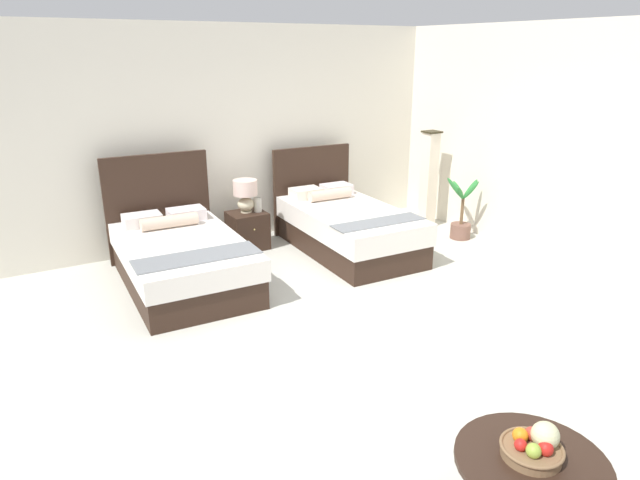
{
  "coord_description": "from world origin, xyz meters",
  "views": [
    {
      "loc": [
        -2.74,
        -3.82,
        2.57
      ],
      "look_at": [
        -0.15,
        0.59,
        0.8
      ],
      "focal_mm": 31.19,
      "sensor_mm": 36.0,
      "label": 1
    }
  ],
  "objects_px": {
    "table_lamp": "(245,193)",
    "potted_palm": "(461,220)",
    "fruit_bowl": "(535,446)",
    "vase": "(258,205)",
    "floor_lamp_corner": "(429,180)",
    "nightstand": "(248,230)",
    "coffee_table": "(530,478)",
    "bed_near_window": "(181,257)",
    "bed_near_corner": "(346,226)"
  },
  "relations": [
    {
      "from": "nightstand",
      "to": "potted_palm",
      "type": "xyz_separation_m",
      "value": [
        2.77,
        -1.15,
        0.02
      ]
    },
    {
      "from": "vase",
      "to": "table_lamp",
      "type": "bearing_deg",
      "value": 157.46
    },
    {
      "from": "nightstand",
      "to": "coffee_table",
      "type": "bearing_deg",
      "value": -95.68
    },
    {
      "from": "fruit_bowl",
      "to": "floor_lamp_corner",
      "type": "bearing_deg",
      "value": 55.04
    },
    {
      "from": "table_lamp",
      "to": "bed_near_corner",
      "type": "bearing_deg",
      "value": -34.09
    },
    {
      "from": "table_lamp",
      "to": "floor_lamp_corner",
      "type": "relative_size",
      "value": 0.3
    },
    {
      "from": "fruit_bowl",
      "to": "potted_palm",
      "type": "relative_size",
      "value": 0.38
    },
    {
      "from": "table_lamp",
      "to": "coffee_table",
      "type": "distance_m",
      "value": 5.13
    },
    {
      "from": "bed_near_corner",
      "to": "coffee_table",
      "type": "xyz_separation_m",
      "value": [
        -1.61,
        -4.34,
        -0.0
      ]
    },
    {
      "from": "nightstand",
      "to": "table_lamp",
      "type": "relative_size",
      "value": 1.14
    },
    {
      "from": "table_lamp",
      "to": "vase",
      "type": "relative_size",
      "value": 2.25
    },
    {
      "from": "nightstand",
      "to": "table_lamp",
      "type": "xyz_separation_m",
      "value": [
        0.0,
        0.02,
        0.51
      ]
    },
    {
      "from": "vase",
      "to": "floor_lamp_corner",
      "type": "distance_m",
      "value": 2.63
    },
    {
      "from": "bed_near_window",
      "to": "potted_palm",
      "type": "distance_m",
      "value": 3.92
    },
    {
      "from": "table_lamp",
      "to": "coffee_table",
      "type": "relative_size",
      "value": 0.52
    },
    {
      "from": "bed_near_window",
      "to": "potted_palm",
      "type": "xyz_separation_m",
      "value": [
        3.9,
        -0.43,
        -0.05
      ]
    },
    {
      "from": "coffee_table",
      "to": "bed_near_corner",
      "type": "bearing_deg",
      "value": 69.64
    },
    {
      "from": "coffee_table",
      "to": "bed_near_window",
      "type": "bearing_deg",
      "value": 98.15
    },
    {
      "from": "nightstand",
      "to": "vase",
      "type": "xyz_separation_m",
      "value": [
        0.14,
        -0.04,
        0.35
      ]
    },
    {
      "from": "nightstand",
      "to": "vase",
      "type": "relative_size",
      "value": 2.57
    },
    {
      "from": "vase",
      "to": "fruit_bowl",
      "type": "relative_size",
      "value": 0.56
    },
    {
      "from": "vase",
      "to": "potted_palm",
      "type": "bearing_deg",
      "value": -22.88
    },
    {
      "from": "floor_lamp_corner",
      "to": "coffee_table",
      "type": "bearing_deg",
      "value": -125.08
    },
    {
      "from": "bed_near_corner",
      "to": "vase",
      "type": "distance_m",
      "value": 1.21
    },
    {
      "from": "vase",
      "to": "floor_lamp_corner",
      "type": "relative_size",
      "value": 0.14
    },
    {
      "from": "coffee_table",
      "to": "potted_palm",
      "type": "height_order",
      "value": "potted_palm"
    },
    {
      "from": "fruit_bowl",
      "to": "potted_palm",
      "type": "bearing_deg",
      "value": 50.26
    },
    {
      "from": "table_lamp",
      "to": "potted_palm",
      "type": "bearing_deg",
      "value": -22.86
    },
    {
      "from": "vase",
      "to": "fruit_bowl",
      "type": "distance_m",
      "value": 5.05
    },
    {
      "from": "vase",
      "to": "coffee_table",
      "type": "relative_size",
      "value": 0.23
    },
    {
      "from": "vase",
      "to": "potted_palm",
      "type": "distance_m",
      "value": 2.87
    },
    {
      "from": "bed_near_window",
      "to": "potted_palm",
      "type": "relative_size",
      "value": 2.39
    },
    {
      "from": "bed_near_window",
      "to": "coffee_table",
      "type": "distance_m",
      "value": 4.39
    },
    {
      "from": "bed_near_window",
      "to": "bed_near_corner",
      "type": "height_order",
      "value": "bed_near_window"
    },
    {
      "from": "bed_near_corner",
      "to": "floor_lamp_corner",
      "type": "xyz_separation_m",
      "value": [
        1.63,
        0.27,
        0.39
      ]
    },
    {
      "from": "fruit_bowl",
      "to": "potted_palm",
      "type": "height_order",
      "value": "potted_palm"
    },
    {
      "from": "table_lamp",
      "to": "potted_palm",
      "type": "xyz_separation_m",
      "value": [
        2.77,
        -1.17,
        -0.5
      ]
    },
    {
      "from": "bed_near_window",
      "to": "bed_near_corner",
      "type": "distance_m",
      "value": 2.23
    },
    {
      "from": "fruit_bowl",
      "to": "vase",
      "type": "bearing_deg",
      "value": 82.93
    },
    {
      "from": "bed_near_corner",
      "to": "fruit_bowl",
      "type": "xyz_separation_m",
      "value": [
        -1.58,
        -4.32,
        0.19
      ]
    },
    {
      "from": "bed_near_window",
      "to": "coffee_table",
      "type": "relative_size",
      "value": 2.58
    },
    {
      "from": "vase",
      "to": "floor_lamp_corner",
      "type": "height_order",
      "value": "floor_lamp_corner"
    },
    {
      "from": "coffee_table",
      "to": "fruit_bowl",
      "type": "xyz_separation_m",
      "value": [
        0.03,
        0.02,
        0.19
      ]
    },
    {
      "from": "bed_near_window",
      "to": "nightstand",
      "type": "height_order",
      "value": "bed_near_window"
    },
    {
      "from": "bed_near_window",
      "to": "fruit_bowl",
      "type": "bearing_deg",
      "value": -81.47
    },
    {
      "from": "table_lamp",
      "to": "coffee_table",
      "type": "xyz_separation_m",
      "value": [
        -0.5,
        -5.09,
        -0.44
      ]
    },
    {
      "from": "nightstand",
      "to": "coffee_table",
      "type": "relative_size",
      "value": 0.6
    },
    {
      "from": "nightstand",
      "to": "floor_lamp_corner",
      "type": "height_order",
      "value": "floor_lamp_corner"
    },
    {
      "from": "table_lamp",
      "to": "bed_near_window",
      "type": "bearing_deg",
      "value": -146.71
    },
    {
      "from": "table_lamp",
      "to": "vase",
      "type": "xyz_separation_m",
      "value": [
        0.14,
        -0.06,
        -0.17
      ]
    }
  ]
}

